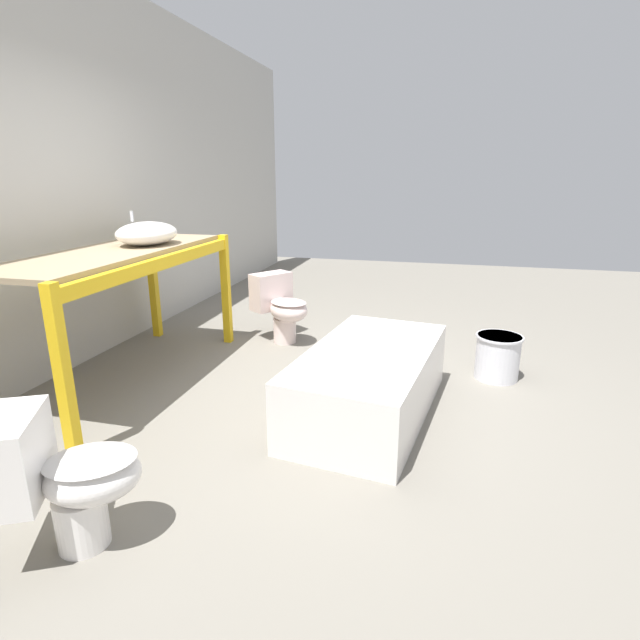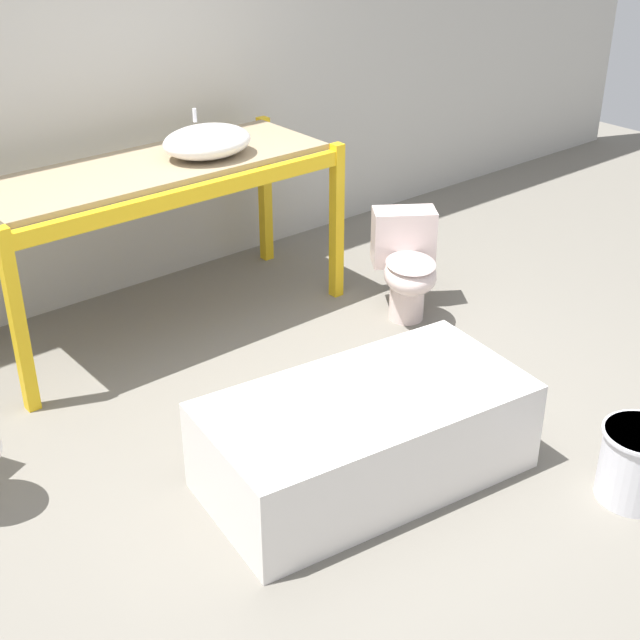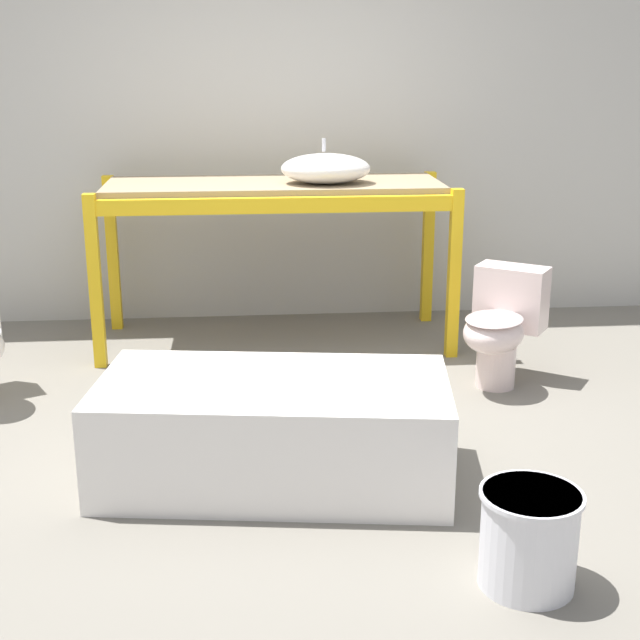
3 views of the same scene
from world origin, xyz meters
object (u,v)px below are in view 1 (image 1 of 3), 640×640
toilet_near (62,475)px  bucket_white (498,356)px  sink_basin (147,233)px  bathtub_main (369,377)px  toilet_far (281,305)px

toilet_near → bucket_white: toilet_near is taller
bucket_white → sink_basin: bearing=99.3°
toilet_near → bathtub_main: bearing=-61.2°
sink_basin → toilet_near: bearing=-158.5°
toilet_near → bucket_white: (2.44, -1.97, -0.17)m
toilet_far → bathtub_main: bearing=-106.1°
bucket_white → toilet_near: bearing=141.1°
toilet_far → bucket_white: size_ratio=1.89×
sink_basin → toilet_near: (-1.99, -0.78, -0.77)m
bathtub_main → bucket_white: bathtub_main is taller
toilet_far → bucket_white: (-0.46, -1.96, -0.17)m
toilet_near → toilet_far: 2.90m
sink_basin → bucket_white: (0.45, -2.75, -0.94)m
toilet_near → toilet_far: (2.90, -0.01, 0.00)m
bucket_white → bathtub_main: bearing=133.6°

